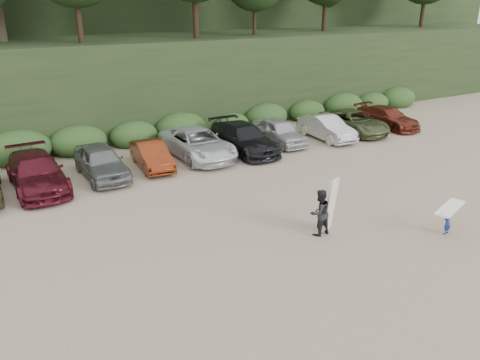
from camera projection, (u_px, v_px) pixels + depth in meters
ground at (309, 228)px, 18.46m from camera, size 120.00×120.00×0.00m
parked_cars at (187, 148)px, 25.84m from camera, size 34.28×6.38×1.64m
child_surfer at (449, 216)px, 17.72m from camera, size 1.95×1.12×1.13m
adult_surfer at (321, 212)px, 17.66m from camera, size 1.36×0.74×2.16m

